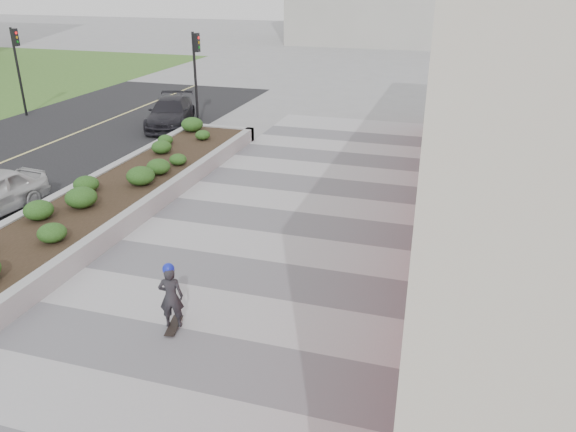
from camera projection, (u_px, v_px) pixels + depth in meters
name	position (u px, v px, depth m)	size (l,w,h in m)	color
ground	(141.00, 428.00, 8.73)	(160.00, 160.00, 0.00)	gray
walkway	(218.00, 323.00, 11.37)	(8.00, 36.00, 0.01)	#A8A8AD
planter	(97.00, 203.00, 16.19)	(3.00, 18.00, 0.90)	#9E9EA0
traffic_signal_near	(196.00, 66.00, 24.94)	(0.33, 0.28, 4.20)	black
traffic_signal_far	(17.00, 59.00, 26.97)	(0.33, 0.28, 4.20)	black
manhole_cover	(241.00, 327.00, 11.23)	(0.44, 0.44, 0.01)	#595654
skateboarder	(171.00, 296.00, 10.90)	(0.55, 0.75, 1.46)	beige
car_dark	(170.00, 113.00, 25.80)	(1.79, 4.41, 1.28)	black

